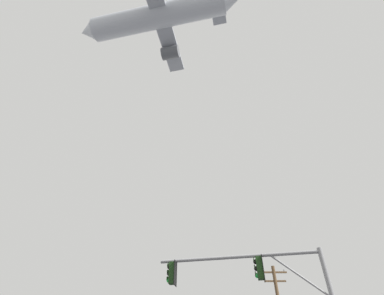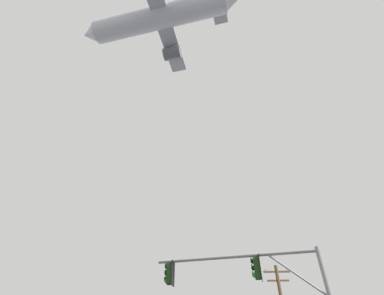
{
  "view_description": "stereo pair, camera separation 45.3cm",
  "coord_description": "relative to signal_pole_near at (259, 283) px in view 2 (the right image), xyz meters",
  "views": [
    {
      "loc": [
        -0.66,
        -4.43,
        1.18
      ],
      "look_at": [
        -0.78,
        13.26,
        15.37
      ],
      "focal_mm": 27.12,
      "sensor_mm": 36.0,
      "label": 1
    },
    {
      "loc": [
        -0.21,
        -4.42,
        1.18
      ],
      "look_at": [
        -0.78,
        13.26,
        15.37
      ],
      "focal_mm": 27.12,
      "sensor_mm": 36.0,
      "label": 2
    }
  ],
  "objects": [
    {
      "name": "airplane",
      "position": [
        -9.19,
        13.06,
        47.77
      ],
      "size": [
        29.81,
        23.03,
        8.14
      ],
      "color": "#B7BCC6"
    },
    {
      "name": "signal_pole_near",
      "position": [
        0.0,
        0.0,
        0.0
      ],
      "size": [
        6.93,
        1.52,
        5.53
      ],
      "color": "gray",
      "rests_on": "ground"
    }
  ]
}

